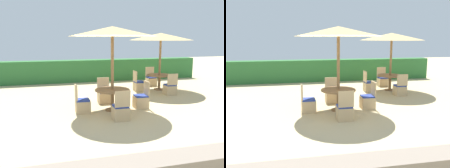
# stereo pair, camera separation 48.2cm
# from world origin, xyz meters

# --- Properties ---
(ground_plane) EXTENTS (40.00, 40.00, 0.00)m
(ground_plane) POSITION_xyz_m (0.00, 0.00, 0.00)
(ground_plane) COLOR #C6B284
(hedge_row) EXTENTS (13.00, 0.70, 1.20)m
(hedge_row) POSITION_xyz_m (0.00, 6.38, 0.60)
(hedge_row) COLOR #2D6B33
(hedge_row) RESTS_ON ground_plane
(parasol_center) EXTENTS (2.87, 2.87, 2.78)m
(parasol_center) POSITION_xyz_m (0.01, 0.58, 2.61)
(parasol_center) COLOR olive
(parasol_center) RESTS_ON ground_plane
(round_table_center) EXTENTS (1.16, 1.16, 0.72)m
(round_table_center) POSITION_xyz_m (0.01, 0.58, 0.58)
(round_table_center) COLOR olive
(round_table_center) RESTS_ON ground_plane
(patio_chair_center_east) EXTENTS (0.46, 0.46, 0.93)m
(patio_chair_center_east) POSITION_xyz_m (1.07, 0.63, 0.26)
(patio_chair_center_east) COLOR tan
(patio_chair_center_east) RESTS_ON ground_plane
(patio_chair_center_south) EXTENTS (0.46, 0.46, 0.93)m
(patio_chair_center_south) POSITION_xyz_m (-0.01, -0.45, 0.26)
(patio_chair_center_south) COLOR tan
(patio_chair_center_south) RESTS_ON ground_plane
(patio_chair_center_north) EXTENTS (0.46, 0.46, 0.93)m
(patio_chair_center_north) POSITION_xyz_m (-0.03, 1.62, 0.26)
(patio_chair_center_north) COLOR tan
(patio_chair_center_north) RESTS_ON ground_plane
(patio_chair_center_west) EXTENTS (0.46, 0.46, 0.93)m
(patio_chair_center_west) POSITION_xyz_m (-1.01, 0.58, 0.26)
(patio_chair_center_west) COLOR tan
(patio_chair_center_west) RESTS_ON ground_plane
(parasol_back_right) EXTENTS (2.87, 2.87, 2.62)m
(parasol_back_right) POSITION_xyz_m (3.00, 3.27, 2.45)
(parasol_back_right) COLOR olive
(parasol_back_right) RESTS_ON ground_plane
(round_table_back_right) EXTENTS (1.19, 1.19, 0.71)m
(round_table_back_right) POSITION_xyz_m (3.00, 3.27, 0.58)
(round_table_back_right) COLOR olive
(round_table_back_right) RESTS_ON ground_plane
(patio_chair_back_right_north) EXTENTS (0.46, 0.46, 0.93)m
(patio_chair_back_right_north) POSITION_xyz_m (3.03, 4.30, 0.26)
(patio_chair_back_right_north) COLOR tan
(patio_chair_back_right_north) RESTS_ON ground_plane
(patio_chair_back_right_west) EXTENTS (0.46, 0.46, 0.93)m
(patio_chair_back_right_west) POSITION_xyz_m (1.96, 3.23, 0.26)
(patio_chair_back_right_west) COLOR tan
(patio_chair_back_right_west) RESTS_ON ground_plane
(patio_chair_back_right_south) EXTENTS (0.46, 0.46, 0.93)m
(patio_chair_back_right_south) POSITION_xyz_m (3.00, 2.20, 0.26)
(patio_chair_back_right_south) COLOR tan
(patio_chair_back_right_south) RESTS_ON ground_plane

